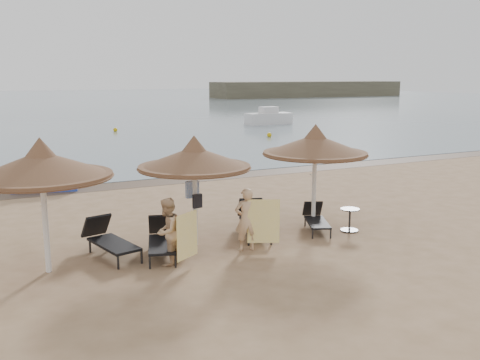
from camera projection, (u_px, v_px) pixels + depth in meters
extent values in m
plane|color=#9F7D5C|center=(219.00, 256.00, 12.81)|extent=(160.00, 160.00, 0.00)
cube|color=slate|center=(12.00, 103.00, 83.35)|extent=(200.00, 140.00, 0.03)
cube|color=brown|center=(123.00, 185.00, 21.09)|extent=(200.00, 1.60, 0.01)
cube|color=brown|center=(309.00, 89.00, 106.73)|extent=(40.00, 8.00, 3.00)
cube|color=silver|center=(269.00, 119.00, 46.91)|extent=(4.00, 1.60, 1.00)
cube|color=silver|center=(269.00, 110.00, 46.77)|extent=(1.50, 1.00, 0.60)
cylinder|color=white|center=(46.00, 224.00, 11.57)|extent=(0.12, 0.12, 2.18)
cone|color=brown|center=(41.00, 164.00, 11.31)|extent=(3.01, 3.01, 0.57)
cone|color=brown|center=(40.00, 148.00, 11.25)|extent=(0.73, 0.73, 0.47)
cylinder|color=brown|center=(42.00, 177.00, 11.37)|extent=(2.95, 2.95, 0.10)
cylinder|color=white|center=(195.00, 206.00, 13.44)|extent=(0.12, 0.12, 2.05)
cone|color=brown|center=(194.00, 157.00, 13.20)|extent=(2.84, 2.84, 0.54)
cone|color=brown|center=(194.00, 144.00, 13.14)|extent=(0.68, 0.68, 0.44)
cylinder|color=brown|center=(194.00, 167.00, 13.25)|extent=(2.78, 2.78, 0.10)
cylinder|color=white|center=(314.00, 189.00, 15.15)|extent=(0.12, 0.12, 2.14)
cone|color=brown|center=(315.00, 144.00, 14.90)|extent=(2.96, 2.96, 0.56)
cone|color=brown|center=(316.00, 132.00, 14.84)|extent=(0.71, 0.71, 0.46)
cylinder|color=brown|center=(315.00, 154.00, 14.95)|extent=(2.90, 2.90, 0.10)
cylinder|color=black|center=(118.00, 263.00, 11.90)|extent=(0.05, 0.05, 0.30)
cylinder|color=black|center=(142.00, 257.00, 12.27)|extent=(0.05, 0.05, 0.30)
cylinder|color=black|center=(90.00, 247.00, 13.02)|extent=(0.05, 0.05, 0.30)
cylinder|color=black|center=(112.00, 242.00, 13.39)|extent=(0.05, 0.05, 0.30)
cube|color=black|center=(114.00, 244.00, 12.65)|extent=(1.01, 1.69, 0.06)
cube|color=black|center=(96.00, 225.00, 13.30)|extent=(0.74, 0.59, 0.60)
cylinder|color=black|center=(150.00, 263.00, 11.92)|extent=(0.05, 0.05, 0.29)
cylinder|color=black|center=(176.00, 262.00, 12.00)|extent=(0.05, 0.05, 0.29)
cylinder|color=black|center=(150.00, 243.00, 13.30)|extent=(0.05, 0.05, 0.29)
cylinder|color=black|center=(173.00, 242.00, 13.38)|extent=(0.05, 0.05, 0.29)
cube|color=black|center=(162.00, 244.00, 12.67)|extent=(1.05, 1.65, 0.06)
cube|color=black|center=(161.00, 224.00, 13.49)|extent=(0.73, 0.60, 0.58)
cylinder|color=black|center=(249.00, 240.00, 13.56)|extent=(0.05, 0.05, 0.29)
cylinder|color=black|center=(271.00, 239.00, 13.64)|extent=(0.05, 0.05, 0.29)
cylinder|color=black|center=(241.00, 224.00, 14.99)|extent=(0.05, 0.05, 0.29)
cylinder|color=black|center=(261.00, 223.00, 15.07)|extent=(0.05, 0.05, 0.29)
cube|color=black|center=(255.00, 224.00, 14.33)|extent=(1.11, 1.70, 0.06)
cube|color=black|center=(250.00, 207.00, 15.18)|extent=(0.76, 0.63, 0.60)
cylinder|color=black|center=(313.00, 234.00, 14.12)|extent=(0.04, 0.04, 0.24)
cylinder|color=black|center=(331.00, 234.00, 14.15)|extent=(0.04, 0.04, 0.24)
cylinder|color=black|center=(305.00, 222.00, 15.30)|extent=(0.04, 0.04, 0.24)
cylinder|color=black|center=(322.00, 222.00, 15.33)|extent=(0.04, 0.04, 0.24)
cube|color=black|center=(317.00, 222.00, 14.74)|extent=(1.00, 1.39, 0.05)
cube|color=black|center=(312.00, 208.00, 15.44)|extent=(0.63, 0.54, 0.49)
cylinder|color=black|center=(349.00, 230.00, 14.86)|extent=(0.49, 0.49, 0.04)
cylinder|color=black|center=(350.00, 220.00, 14.80)|extent=(0.05, 0.05, 0.60)
cylinder|color=black|center=(350.00, 209.00, 14.75)|extent=(0.53, 0.53, 0.03)
imported|color=tan|center=(167.00, 226.00, 12.08)|extent=(0.97, 0.96, 1.80)
imported|color=tan|center=(246.00, 214.00, 13.05)|extent=(0.92, 0.69, 1.83)
cube|color=yellow|center=(187.00, 236.00, 11.96)|extent=(0.65, 0.42, 1.05)
cube|color=yellow|center=(264.00, 221.00, 13.01)|extent=(0.72, 0.35, 1.10)
cube|color=white|center=(192.00, 189.00, 13.52)|extent=(0.35, 0.14, 0.43)
cube|color=black|center=(197.00, 201.00, 13.27)|extent=(0.26, 0.13, 0.35)
cube|color=#2542B1|center=(46.00, 182.00, 20.23)|extent=(2.59, 1.88, 0.58)
cube|color=silver|center=(46.00, 172.00, 20.15)|extent=(1.71, 1.48, 0.26)
cube|color=silver|center=(33.00, 166.00, 20.02)|extent=(0.74, 1.05, 0.37)
sphere|color=#CEA307|center=(115.00, 130.00, 40.76)|extent=(0.32, 0.32, 0.32)
sphere|color=#CEA307|center=(269.00, 135.00, 37.25)|extent=(0.33, 0.33, 0.33)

